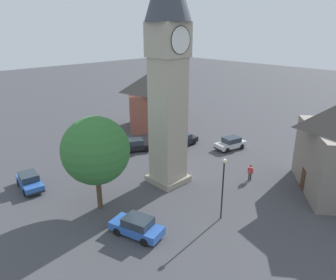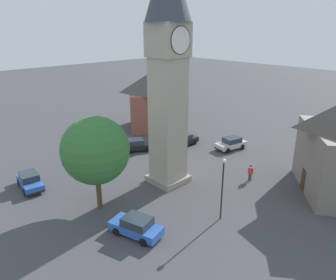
{
  "view_description": "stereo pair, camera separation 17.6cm",
  "coord_description": "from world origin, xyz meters",
  "px_view_note": "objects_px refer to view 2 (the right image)",
  "views": [
    {
      "loc": [
        -20.47,
        -21.15,
        15.08
      ],
      "look_at": [
        0.0,
        0.0,
        4.46
      ],
      "focal_mm": 34.28,
      "sensor_mm": 36.0,
      "label": 1
    },
    {
      "loc": [
        -20.35,
        -21.27,
        15.08
      ],
      "look_at": [
        0.0,
        0.0,
        4.46
      ],
      "focal_mm": 34.28,
      "sensor_mm": 36.0,
      "label": 2
    }
  ],
  "objects_px": {
    "car_silver_kerb": "(30,181)",
    "lamp_post": "(223,180)",
    "clock_tower": "(168,51)",
    "car_red_corner": "(231,143)",
    "pedestrian": "(250,171)",
    "car_blue_kerb": "(184,140)",
    "car_black_far": "(136,145)",
    "car_white_side": "(136,226)",
    "building_terrace_right": "(152,100)",
    "tree": "(95,150)"
  },
  "relations": [
    {
      "from": "lamp_post",
      "to": "pedestrian",
      "type": "bearing_deg",
      "value": 15.62
    },
    {
      "from": "car_black_far",
      "to": "pedestrian",
      "type": "xyz_separation_m",
      "value": [
        3.31,
        -14.55,
        0.25
      ]
    },
    {
      "from": "car_white_side",
      "to": "pedestrian",
      "type": "distance_m",
      "value": 14.12
    },
    {
      "from": "car_red_corner",
      "to": "clock_tower",
      "type": "bearing_deg",
      "value": -175.72
    },
    {
      "from": "car_silver_kerb",
      "to": "car_red_corner",
      "type": "xyz_separation_m",
      "value": [
        22.81,
        -7.37,
        0.0
      ]
    },
    {
      "from": "car_blue_kerb",
      "to": "car_silver_kerb",
      "type": "xyz_separation_m",
      "value": [
        -19.35,
        2.26,
        0.0
      ]
    },
    {
      "from": "car_white_side",
      "to": "pedestrian",
      "type": "xyz_separation_m",
      "value": [
        14.08,
        -0.92,
        0.25
      ]
    },
    {
      "from": "car_silver_kerb",
      "to": "lamp_post",
      "type": "distance_m",
      "value": 18.78
    },
    {
      "from": "car_red_corner",
      "to": "lamp_post",
      "type": "height_order",
      "value": "lamp_post"
    },
    {
      "from": "clock_tower",
      "to": "car_silver_kerb",
      "type": "bearing_deg",
      "value": 142.38
    },
    {
      "from": "clock_tower",
      "to": "car_black_far",
      "type": "distance_m",
      "value": 15.3
    },
    {
      "from": "tree",
      "to": "lamp_post",
      "type": "bearing_deg",
      "value": -53.12
    },
    {
      "from": "pedestrian",
      "to": "clock_tower",
      "type": "bearing_deg",
      "value": 137.31
    },
    {
      "from": "car_silver_kerb",
      "to": "pedestrian",
      "type": "distance_m",
      "value": 21.94
    },
    {
      "from": "car_silver_kerb",
      "to": "clock_tower",
      "type": "bearing_deg",
      "value": -37.62
    },
    {
      "from": "clock_tower",
      "to": "pedestrian",
      "type": "height_order",
      "value": "clock_tower"
    },
    {
      "from": "tree",
      "to": "building_terrace_right",
      "type": "distance_m",
      "value": 23.5
    },
    {
      "from": "car_silver_kerb",
      "to": "car_white_side",
      "type": "distance_m",
      "value": 13.36
    },
    {
      "from": "car_white_side",
      "to": "lamp_post",
      "type": "distance_m",
      "value": 7.6
    },
    {
      "from": "car_red_corner",
      "to": "building_terrace_right",
      "type": "bearing_deg",
      "value": 95.16
    },
    {
      "from": "car_red_corner",
      "to": "tree",
      "type": "height_order",
      "value": "tree"
    },
    {
      "from": "car_blue_kerb",
      "to": "car_red_corner",
      "type": "height_order",
      "value": "same"
    },
    {
      "from": "pedestrian",
      "to": "lamp_post",
      "type": "height_order",
      "value": "lamp_post"
    },
    {
      "from": "clock_tower",
      "to": "lamp_post",
      "type": "xyz_separation_m",
      "value": [
        -1.53,
        -7.85,
        -9.36
      ]
    },
    {
      "from": "car_blue_kerb",
      "to": "car_red_corner",
      "type": "bearing_deg",
      "value": -55.93
    },
    {
      "from": "car_silver_kerb",
      "to": "car_red_corner",
      "type": "height_order",
      "value": "same"
    },
    {
      "from": "car_white_side",
      "to": "lamp_post",
      "type": "relative_size",
      "value": 0.83
    },
    {
      "from": "car_silver_kerb",
      "to": "building_terrace_right",
      "type": "relative_size",
      "value": 0.44
    },
    {
      "from": "tree",
      "to": "building_terrace_right",
      "type": "xyz_separation_m",
      "value": [
        18.59,
        14.34,
        -0.99
      ]
    },
    {
      "from": "pedestrian",
      "to": "car_red_corner",
      "type": "bearing_deg",
      "value": 48.26
    },
    {
      "from": "car_red_corner",
      "to": "car_white_side",
      "type": "bearing_deg",
      "value": -164.11
    },
    {
      "from": "clock_tower",
      "to": "lamp_post",
      "type": "bearing_deg",
      "value": -101.01
    },
    {
      "from": "pedestrian",
      "to": "building_terrace_right",
      "type": "distance_m",
      "value": 21.3
    },
    {
      "from": "car_blue_kerb",
      "to": "car_red_corner",
      "type": "relative_size",
      "value": 0.94
    },
    {
      "from": "clock_tower",
      "to": "car_red_corner",
      "type": "xyz_separation_m",
      "value": [
        12.07,
        0.9,
        -12.14
      ]
    },
    {
      "from": "car_blue_kerb",
      "to": "pedestrian",
      "type": "distance_m",
      "value": 11.97
    },
    {
      "from": "clock_tower",
      "to": "car_silver_kerb",
      "type": "distance_m",
      "value": 18.2
    },
    {
      "from": "car_silver_kerb",
      "to": "tree",
      "type": "height_order",
      "value": "tree"
    },
    {
      "from": "pedestrian",
      "to": "lamp_post",
      "type": "bearing_deg",
      "value": -164.38
    },
    {
      "from": "pedestrian",
      "to": "building_terrace_right",
      "type": "bearing_deg",
      "value": 77.27
    },
    {
      "from": "car_black_far",
      "to": "tree",
      "type": "xyz_separation_m",
      "value": [
        -10.65,
        -8.38,
        4.61
      ]
    },
    {
      "from": "car_silver_kerb",
      "to": "lamp_post",
      "type": "bearing_deg",
      "value": -60.27
    },
    {
      "from": "car_blue_kerb",
      "to": "tree",
      "type": "height_order",
      "value": "tree"
    },
    {
      "from": "tree",
      "to": "building_terrace_right",
      "type": "height_order",
      "value": "building_terrace_right"
    },
    {
      "from": "car_silver_kerb",
      "to": "pedestrian",
      "type": "xyz_separation_m",
      "value": [
        16.92,
        -13.98,
        0.25
      ]
    },
    {
      "from": "car_silver_kerb",
      "to": "car_white_side",
      "type": "xyz_separation_m",
      "value": [
        2.83,
        -13.06,
        0.0
      ]
    },
    {
      "from": "pedestrian",
      "to": "car_white_side",
      "type": "bearing_deg",
      "value": 176.28
    },
    {
      "from": "car_silver_kerb",
      "to": "car_black_far",
      "type": "bearing_deg",
      "value": 2.43
    },
    {
      "from": "building_terrace_right",
      "to": "lamp_post",
      "type": "bearing_deg",
      "value": -118.56
    },
    {
      "from": "car_silver_kerb",
      "to": "pedestrian",
      "type": "height_order",
      "value": "pedestrian"
    }
  ]
}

